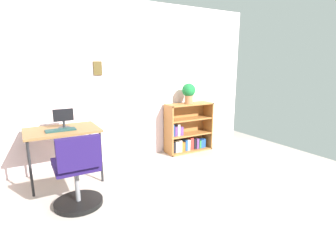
{
  "coord_description": "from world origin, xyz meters",
  "views": [
    {
      "loc": [
        -1.2,
        -1.81,
        1.51
      ],
      "look_at": [
        0.5,
        1.15,
        0.71
      ],
      "focal_mm": 28.08,
      "sensor_mm": 36.0,
      "label": 1
    }
  ],
  "objects_px": {
    "desk": "(62,134)",
    "potted_plant_on_shelf": "(189,92)",
    "keyboard": "(61,130)",
    "monitor": "(63,118)",
    "bookshelf_low": "(186,130)",
    "office_chair": "(77,176)"
  },
  "relations": [
    {
      "from": "desk",
      "to": "potted_plant_on_shelf",
      "type": "relative_size",
      "value": 2.61
    },
    {
      "from": "keyboard",
      "to": "office_chair",
      "type": "relative_size",
      "value": 0.43
    },
    {
      "from": "keyboard",
      "to": "bookshelf_low",
      "type": "distance_m",
      "value": 2.17
    },
    {
      "from": "keyboard",
      "to": "potted_plant_on_shelf",
      "type": "xyz_separation_m",
      "value": [
        2.11,
        0.27,
        0.35
      ]
    },
    {
      "from": "keyboard",
      "to": "office_chair",
      "type": "height_order",
      "value": "office_chair"
    },
    {
      "from": "monitor",
      "to": "bookshelf_low",
      "type": "bearing_deg",
      "value": 5.5
    },
    {
      "from": "desk",
      "to": "office_chair",
      "type": "relative_size",
      "value": 1.08
    },
    {
      "from": "monitor",
      "to": "keyboard",
      "type": "xyz_separation_m",
      "value": [
        -0.06,
        -0.13,
        -0.13
      ]
    },
    {
      "from": "office_chair",
      "to": "potted_plant_on_shelf",
      "type": "height_order",
      "value": "potted_plant_on_shelf"
    },
    {
      "from": "office_chair",
      "to": "potted_plant_on_shelf",
      "type": "bearing_deg",
      "value": 25.53
    },
    {
      "from": "desk",
      "to": "monitor",
      "type": "relative_size",
      "value": 3.57
    },
    {
      "from": "desk",
      "to": "keyboard",
      "type": "height_order",
      "value": "keyboard"
    },
    {
      "from": "office_chair",
      "to": "bookshelf_low",
      "type": "xyz_separation_m",
      "value": [
        2.08,
        1.05,
        0.01
      ]
    },
    {
      "from": "office_chair",
      "to": "potted_plant_on_shelf",
      "type": "relative_size",
      "value": 2.42
    },
    {
      "from": "bookshelf_low",
      "to": "monitor",
      "type": "bearing_deg",
      "value": -174.5
    },
    {
      "from": "office_chair",
      "to": "bookshelf_low",
      "type": "height_order",
      "value": "bookshelf_low"
    },
    {
      "from": "monitor",
      "to": "keyboard",
      "type": "bearing_deg",
      "value": -116.1
    },
    {
      "from": "keyboard",
      "to": "bookshelf_low",
      "type": "bearing_deg",
      "value": 8.77
    },
    {
      "from": "monitor",
      "to": "keyboard",
      "type": "relative_size",
      "value": 0.71
    },
    {
      "from": "keyboard",
      "to": "potted_plant_on_shelf",
      "type": "distance_m",
      "value": 2.16
    },
    {
      "from": "keyboard",
      "to": "potted_plant_on_shelf",
      "type": "height_order",
      "value": "potted_plant_on_shelf"
    },
    {
      "from": "keyboard",
      "to": "monitor",
      "type": "bearing_deg",
      "value": 63.9
    }
  ]
}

